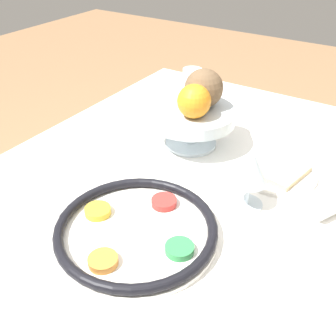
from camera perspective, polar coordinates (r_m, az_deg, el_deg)
name	(u,v)px	position (r m, az deg, el deg)	size (l,w,h in m)	color
dining_table	(209,297)	(1.17, 5.95, -18.08)	(1.15, 1.05, 0.78)	white
seder_plate	(136,229)	(0.76, -4.62, -8.88)	(0.31, 0.31, 0.03)	white
wine_glass	(251,169)	(0.80, 11.95, -0.18)	(0.07, 0.07, 0.13)	silver
fruit_stand	(192,118)	(1.01, 3.45, 7.25)	(0.22, 0.22, 0.10)	silver
orange_fruit	(194,101)	(0.94, 3.80, 9.65)	(0.08, 0.08, 0.08)	orange
coconut	(204,88)	(1.00, 5.22, 11.44)	(0.10, 0.10, 0.10)	brown
bread_plate	(277,172)	(0.95, 15.56, -0.52)	(0.18, 0.18, 0.02)	silver
cup_near	(192,99)	(1.21, 3.43, 10.03)	(0.06, 0.06, 0.08)	silver
cup_mid	(192,81)	(1.34, 3.53, 12.56)	(0.06, 0.06, 0.08)	silver
fork_left	(30,199)	(0.89, -19.40, -4.26)	(0.03, 0.18, 0.01)	silver
fork_right	(41,192)	(0.91, -17.99, -3.31)	(0.04, 0.18, 0.01)	silver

